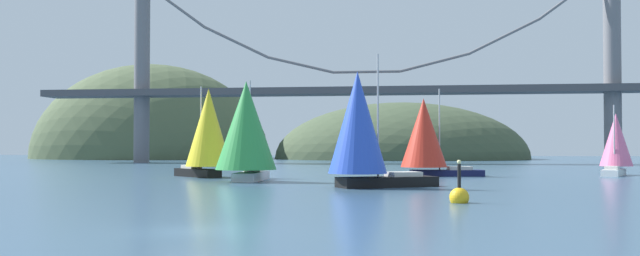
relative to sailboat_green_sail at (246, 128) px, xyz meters
name	(u,v)px	position (x,y,z in m)	size (l,w,h in m)	color
ground_plane	(191,231)	(6.33, -34.16, -4.70)	(360.00, 360.00, 0.00)	#385670
headland_center	(400,159)	(11.33, 100.84, -4.70)	(58.02, 44.00, 25.84)	#425138
headland_left	(150,158)	(-48.67, 100.84, -4.70)	(57.72, 44.00, 45.28)	#4C5B3D
suspension_bridge	(366,82)	(6.33, 60.84, 9.47)	(117.62, 6.00, 33.12)	slate
sailboat_green_sail	(246,128)	(0.00, 0.00, 0.00)	(5.47, 8.76, 8.99)	white
sailboat_yellow_sail	(208,130)	(-5.66, 7.12, -0.01)	(7.66, 7.18, 9.07)	black
sailboat_scarlet_sail	(425,135)	(15.70, 13.31, -0.47)	(8.94, 5.46, 9.04)	#191E4C
sailboat_pink_spinnaker	(616,143)	(35.74, 17.79, -1.26)	(4.83, 6.78, 7.41)	white
sailboat_blue_spinnaker	(361,128)	(10.57, -7.08, -0.18)	(9.14, 7.13, 10.17)	black
channel_buoy	(459,196)	(17.06, -19.98, -4.33)	(1.10, 1.10, 2.64)	gold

